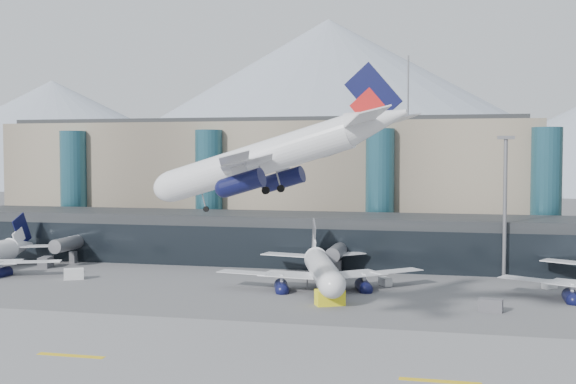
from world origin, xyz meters
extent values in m
plane|color=#515154|center=(0.00, 0.00, 0.00)|extent=(900.00, 900.00, 0.00)
cube|color=slate|center=(0.00, -15.00, 0.02)|extent=(400.00, 40.00, 0.04)
cube|color=gold|center=(-20.00, -15.00, 0.05)|extent=(8.00, 1.00, 0.02)
cube|color=gold|center=(20.00, -15.00, 0.05)|extent=(8.00, 1.00, 0.02)
cube|color=black|center=(0.00, 58.00, 5.00)|extent=(170.00, 18.00, 10.00)
cube|color=black|center=(0.00, 49.10, 4.00)|extent=(170.00, 0.40, 8.00)
cylinder|color=slate|center=(-55.00, 47.00, 4.20)|extent=(2.80, 14.00, 2.80)
cube|color=slate|center=(-55.00, 47.00, 1.20)|extent=(1.20, 1.20, 2.40)
cylinder|color=slate|center=(0.00, 47.00, 4.20)|extent=(2.80, 14.00, 2.80)
cube|color=slate|center=(0.00, 47.00, 1.20)|extent=(1.20, 1.20, 2.40)
cube|color=gray|center=(-25.00, 90.00, 15.00)|extent=(130.00, 30.00, 30.00)
cube|color=black|center=(-25.00, 90.00, 30.50)|extent=(123.50, 28.00, 1.00)
cylinder|color=#225160|center=(-70.00, 74.00, 14.00)|extent=(6.40, 6.40, 28.00)
cylinder|color=#225160|center=(-35.00, 74.00, 14.00)|extent=(6.40, 6.40, 28.00)
cylinder|color=#225160|center=(5.00, 74.00, 14.00)|extent=(6.40, 6.40, 28.00)
cylinder|color=#225160|center=(40.00, 74.00, 14.00)|extent=(6.40, 6.40, 28.00)
cylinder|color=slate|center=(10.00, 90.00, 38.00)|extent=(0.40, 0.40, 16.00)
cone|color=gray|center=(-260.00, 380.00, 37.50)|extent=(320.00, 320.00, 75.00)
cone|color=gray|center=(-60.00, 380.00, 55.00)|extent=(400.00, 400.00, 110.00)
cylinder|color=slate|center=(30.00, 48.00, 12.50)|extent=(0.70, 0.70, 25.00)
cube|color=slate|center=(30.00, 48.00, 25.30)|extent=(3.00, 1.20, 0.60)
cylinder|color=silver|center=(-0.01, -3.89, 23.39)|extent=(24.01, 7.24, 3.93)
ellipsoid|color=silver|center=(-11.74, -2.22, 23.39)|extent=(6.00, 4.66, 3.93)
cone|color=silver|center=(15.07, -6.05, 23.59)|extent=(7.26, 4.84, 3.93)
cube|color=silver|center=(0.47, -12.51, 22.74)|extent=(10.42, 17.86, 0.20)
cylinder|color=#0B0E34|center=(-0.58, -10.31, 20.74)|extent=(5.00, 2.81, 2.16)
cube|color=silver|center=(14.40, -10.74, 23.78)|extent=(6.17, 9.43, 0.16)
cube|color=silver|center=(2.86, 4.24, 22.74)|extent=(14.07, 17.32, 0.20)
cylinder|color=#0B0E34|center=(1.23, 2.43, 20.74)|extent=(5.00, 2.81, 2.16)
cube|color=silver|center=(15.74, -1.36, 23.78)|extent=(7.92, 9.10, 0.16)
cube|color=#0B0E34|center=(15.40, -6.09, 26.73)|extent=(5.84, 1.06, 6.91)
cube|color=#AF1615|center=(14.40, -5.95, 25.55)|extent=(3.92, 0.83, 3.78)
cylinder|color=slate|center=(-8.22, -2.72, 20.84)|extent=(0.16, 0.16, 3.14)
cylinder|color=black|center=(-8.22, -2.72, 19.47)|extent=(0.73, 0.34, 0.70)
cylinder|color=black|center=(0.66, -6.37, 19.47)|extent=(0.94, 0.47, 0.90)
cylinder|color=black|center=(1.33, -1.70, 19.47)|extent=(0.94, 0.47, 0.90)
cone|color=silver|center=(-65.32, 46.88, 4.77)|extent=(4.45, 7.27, 4.10)
cube|color=silver|center=(-57.22, 32.31, 3.89)|extent=(18.63, 12.21, 0.20)
cylinder|color=#0B0E34|center=(-59.41, 31.01, 1.80)|extent=(2.50, 5.06, 2.25)
cube|color=silver|center=(-60.38, 46.63, 4.98)|extent=(9.82, 7.09, 0.16)
cube|color=silver|center=(-70.26, 47.13, 4.98)|extent=(9.70, 7.75, 0.16)
cube|color=#0B0E34|center=(-65.30, 47.23, 8.05)|extent=(0.56, 6.13, 7.22)
cube|color=silver|center=(-65.35, 46.18, 6.82)|extent=(0.50, 4.10, 3.94)
cylinder|color=silver|center=(-0.25, 31.00, 4.60)|extent=(10.95, 25.10, 4.13)
ellipsoid|color=silver|center=(3.25, 19.03, 4.60)|extent=(5.59, 6.71, 4.13)
cone|color=silver|center=(-4.74, 46.39, 4.81)|extent=(5.96, 8.00, 4.13)
cube|color=silver|center=(7.81, 35.21, 3.92)|extent=(17.39, 16.30, 0.21)
cylinder|color=#0B0E34|center=(6.15, 33.24, 1.81)|extent=(3.58, 5.43, 2.27)
cube|color=silver|center=(0.05, 47.79, 5.02)|extent=(9.12, 9.02, 0.17)
cube|color=silver|center=(-9.30, 30.22, 3.92)|extent=(18.53, 8.69, 0.21)
cylinder|color=#0B0E34|center=(-6.84, 29.45, 1.81)|extent=(3.58, 5.43, 2.27)
cube|color=silver|center=(-9.53, 45.00, 5.02)|extent=(9.80, 5.37, 0.17)
cube|color=slate|center=(-4.84, 46.73, 8.12)|extent=(1.97, 5.99, 7.28)
cube|color=silver|center=(-4.54, 45.71, 6.88)|extent=(1.43, 4.04, 3.98)
cylinder|color=slate|center=(2.20, 22.62, 1.92)|extent=(0.17, 0.17, 3.31)
cylinder|color=black|center=(2.20, 22.62, 0.47)|extent=(0.46, 0.78, 0.73)
cylinder|color=black|center=(1.84, 32.72, 0.47)|extent=(0.62, 1.01, 0.94)
cylinder|color=black|center=(-2.93, 31.33, 0.47)|extent=(0.62, 1.01, 0.94)
cube|color=silver|center=(36.59, 32.89, 3.91)|extent=(18.63, 13.16, 0.21)
cylinder|color=#0B0E34|center=(38.71, 31.44, 1.81)|extent=(2.33, 5.01, 2.27)
cube|color=silver|center=(40.69, 47.06, 5.01)|extent=(9.81, 7.56, 0.16)
cube|color=silver|center=(-44.92, 29.49, 0.96)|extent=(3.91, 3.37, 1.92)
cube|color=#4D4D52|center=(26.36, 18.85, 0.92)|extent=(3.54, 2.26, 1.83)
cube|color=silver|center=(36.77, 39.19, 0.69)|extent=(2.67, 2.54, 1.37)
cube|color=#4D4D52|center=(-57.33, 40.56, 1.04)|extent=(2.63, 4.01, 2.07)
cube|color=silver|center=(9.87, 35.81, 0.71)|extent=(2.57, 2.80, 1.42)
cube|color=yellow|center=(3.39, 18.00, 1.16)|extent=(4.76, 3.85, 2.33)
camera|label=1|loc=(21.20, -86.24, 22.32)|focal=45.00mm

